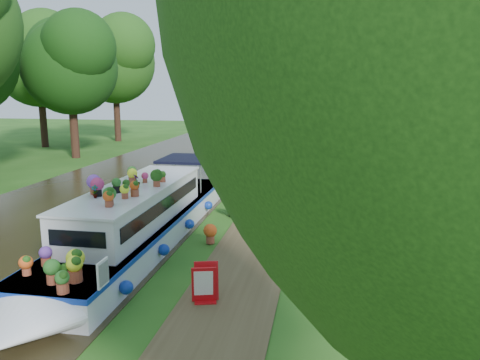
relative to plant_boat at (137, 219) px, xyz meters
name	(u,v)px	position (x,y,z in m)	size (l,w,h in m)	color
ground	(227,227)	(2.25, 2.38, -0.85)	(100.00, 100.00, 0.00)	#215014
canal_water	(67,219)	(-3.75, 2.38, -0.84)	(10.00, 100.00, 0.02)	black
towpath	(262,229)	(3.45, 2.38, -0.84)	(2.20, 100.00, 0.03)	#483B22
plant_boat	(137,219)	(0.00, 0.00, 0.00)	(2.29, 13.52, 2.25)	silver
tree_near_overhang	(344,36)	(6.04, 5.44, 5.75)	(5.52, 5.28, 8.99)	black
tree_near_mid	(349,59)	(6.73, 17.46, 5.58)	(6.90, 6.60, 9.40)	black
tree_near_far	(337,59)	(6.23, 28.47, 6.20)	(7.59, 7.26, 10.30)	black
tree_far_c	(70,60)	(-11.27, 16.46, 5.67)	(7.13, 6.82, 9.59)	black
tree_far_d	(114,56)	(-12.77, 26.47, 6.55)	(8.05, 7.70, 10.85)	black
tree_far_h	(39,56)	(-16.77, 21.47, 6.28)	(7.82, 7.48, 10.49)	black
second_boat	(257,145)	(0.50, 21.73, -0.38)	(3.16, 6.34, 1.16)	black
sandwich_board	(205,285)	(2.94, -3.31, -0.43)	(0.58, 0.56, 0.87)	red
pedestrian_pink	(292,138)	(2.96, 23.69, 0.00)	(0.60, 0.39, 1.64)	#F06384
pedestrian_dark	(305,142)	(4.15, 20.04, 0.14)	(0.93, 0.73, 1.92)	black
verge_plant	(240,206)	(2.30, 4.57, -0.63)	(0.40, 0.35, 0.45)	#1C601E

